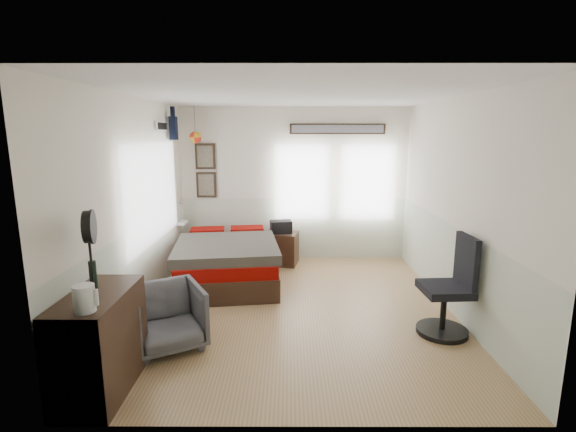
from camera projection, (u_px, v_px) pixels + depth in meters
The scene contains 12 objects.
ground_plane at pixel (296, 308), 5.46m from camera, with size 4.00×4.50×0.01m, color #9F7643.
room_shell at pixel (290, 184), 5.33m from camera, with size 4.02×4.52×2.71m.
wall_decor at pixel (228, 142), 6.97m from camera, with size 3.55×1.32×1.44m.
bed at pixel (227, 261), 6.42m from camera, with size 1.68×2.21×0.65m.
dresser at pixel (101, 342), 3.65m from camera, with size 0.48×1.00×0.90m, color #362219.
armchair at pixel (167, 317), 4.42m from camera, with size 0.72×0.74×0.67m, color #565656.
nightstand at pixel (281, 248), 7.25m from camera, with size 0.56×0.45×0.56m, color #362219.
task_chair at pixel (450, 294), 4.69m from camera, with size 0.57×0.57×1.15m.
kettle at pixel (84, 299), 3.19m from camera, with size 0.19×0.16×0.21m.
bottle at pixel (93, 275), 3.65m from camera, with size 0.06×0.06×0.26m, color black.
stand_fan at pixel (89, 228), 3.52m from camera, with size 0.15×0.29×0.72m.
black_bag at pixel (281, 227), 7.18m from camera, with size 0.36×0.23×0.21m, color black.
Camera 1 is at (-0.09, -5.12, 2.25)m, focal length 26.00 mm.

